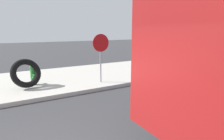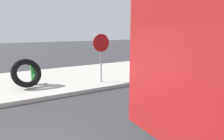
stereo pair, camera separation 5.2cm
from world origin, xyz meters
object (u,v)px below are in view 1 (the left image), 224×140
Objects in this scene: fire_hydrant at (33,74)px; bare_tree at (147,17)px; stop_sign at (101,49)px; loose_tire at (26,73)px.

bare_tree is at bearing -7.42° from fire_hydrant.
stop_sign reaches higher than fire_hydrant.
bare_tree is at bearing 7.22° from stop_sign.
stop_sign is at bearing -21.95° from fire_hydrant.
bare_tree is at bearing -4.03° from loose_tire.
fire_hydrant is 6.01m from bare_tree.
fire_hydrant is 0.76× the size of loose_tire.
loose_tire is at bearing -135.08° from fire_hydrant.
loose_tire is 3.17m from stop_sign.
bare_tree reaches higher than loose_tire.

